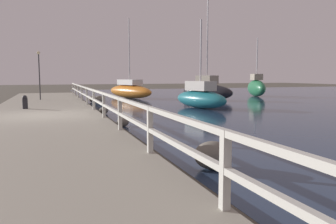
{
  "coord_description": "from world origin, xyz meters",
  "views": [
    {
      "loc": [
        0.35,
        -13.45,
        1.77
      ],
      "look_at": [
        3.93,
        -3.45,
        0.61
      ],
      "focal_mm": 35.0,
      "sensor_mm": 36.0,
      "label": 1
    }
  ],
  "objects_px": {
    "mooring_bollard": "(25,102)",
    "sailboat_teal": "(200,97)",
    "sailboat_black": "(207,91)",
    "dock_lamp": "(39,67)",
    "sailboat_orange": "(130,90)",
    "sailboat_green": "(256,87)"
  },
  "relations": [
    {
      "from": "mooring_bollard",
      "to": "sailboat_green",
      "type": "bearing_deg",
      "value": 23.98
    },
    {
      "from": "sailboat_green",
      "to": "sailboat_orange",
      "type": "distance_m",
      "value": 11.12
    },
    {
      "from": "mooring_bollard",
      "to": "sailboat_orange",
      "type": "bearing_deg",
      "value": 53.24
    },
    {
      "from": "sailboat_orange",
      "to": "sailboat_black",
      "type": "bearing_deg",
      "value": -58.54
    },
    {
      "from": "dock_lamp",
      "to": "sailboat_green",
      "type": "distance_m",
      "value": 17.86
    },
    {
      "from": "mooring_bollard",
      "to": "sailboat_teal",
      "type": "height_order",
      "value": "sailboat_teal"
    },
    {
      "from": "mooring_bollard",
      "to": "sailboat_teal",
      "type": "xyz_separation_m",
      "value": [
        8.95,
        0.03,
        0.03
      ]
    },
    {
      "from": "sailboat_green",
      "to": "dock_lamp",
      "type": "bearing_deg",
      "value": -155.54
    },
    {
      "from": "mooring_bollard",
      "to": "sailboat_teal",
      "type": "distance_m",
      "value": 8.95
    },
    {
      "from": "sailboat_green",
      "to": "sailboat_orange",
      "type": "relative_size",
      "value": 0.8
    },
    {
      "from": "mooring_bollard",
      "to": "sailboat_orange",
      "type": "distance_m",
      "value": 11.99
    },
    {
      "from": "sailboat_black",
      "to": "mooring_bollard",
      "type": "bearing_deg",
      "value": -179.09
    },
    {
      "from": "sailboat_teal",
      "to": "sailboat_orange",
      "type": "relative_size",
      "value": 0.76
    },
    {
      "from": "dock_lamp",
      "to": "sailboat_teal",
      "type": "bearing_deg",
      "value": -35.75
    },
    {
      "from": "sailboat_teal",
      "to": "sailboat_green",
      "type": "relative_size",
      "value": 0.95
    },
    {
      "from": "sailboat_black",
      "to": "dock_lamp",
      "type": "bearing_deg",
      "value": 153.19
    },
    {
      "from": "sailboat_black",
      "to": "sailboat_green",
      "type": "relative_size",
      "value": 1.53
    },
    {
      "from": "dock_lamp",
      "to": "sailboat_orange",
      "type": "xyz_separation_m",
      "value": [
        6.68,
        3.49,
        -1.69
      ]
    },
    {
      "from": "sailboat_teal",
      "to": "sailboat_orange",
      "type": "xyz_separation_m",
      "value": [
        -1.78,
        9.57,
        0.02
      ]
    },
    {
      "from": "sailboat_orange",
      "to": "sailboat_green",
      "type": "bearing_deg",
      "value": -25.56
    },
    {
      "from": "mooring_bollard",
      "to": "sailboat_black",
      "type": "bearing_deg",
      "value": 24.23
    },
    {
      "from": "sailboat_green",
      "to": "sailboat_orange",
      "type": "height_order",
      "value": "sailboat_orange"
    }
  ]
}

